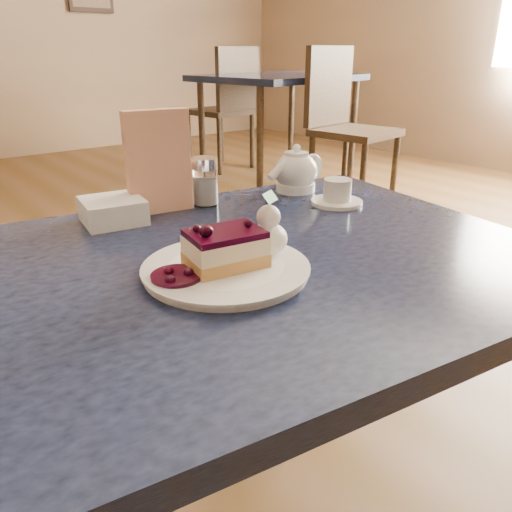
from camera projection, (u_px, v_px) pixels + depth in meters
main_table at (214, 304)px, 0.79m from camera, size 1.19×0.89×0.68m
dessert_plate at (226, 270)px, 0.73m from camera, size 0.24×0.24×0.01m
cheesecake_slice at (225, 249)px, 0.71m from camera, size 0.12×0.09×0.05m
whipped_cream at (268, 238)px, 0.76m from camera, size 0.06×0.06×0.05m
berry_sauce at (177, 276)px, 0.68m from camera, size 0.07×0.07×0.01m
tea_set at (304, 177)px, 1.12m from camera, size 0.15×0.24×0.10m
menu_card at (158, 162)px, 0.97m from camera, size 0.13×0.05×0.20m
sugar_shaker at (205, 181)px, 1.03m from camera, size 0.05×0.05×0.10m
napkin_stack at (113, 211)px, 0.94m from camera, size 0.12×0.12×0.05m
bg_table_far_right at (277, 175)px, 3.91m from camera, size 1.20×1.98×1.31m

